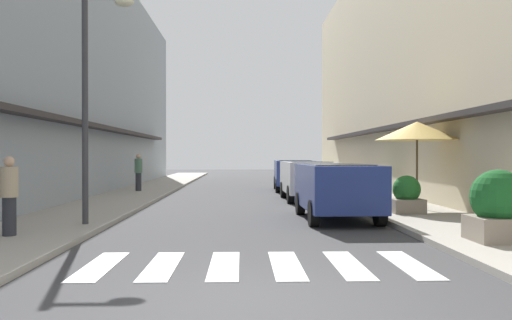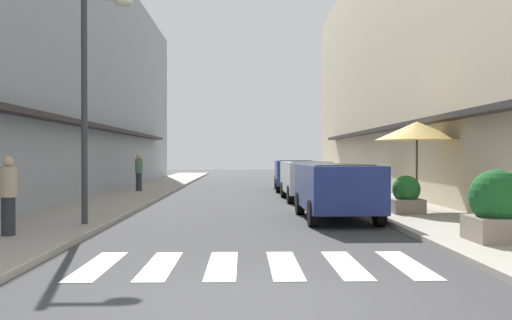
# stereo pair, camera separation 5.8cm
# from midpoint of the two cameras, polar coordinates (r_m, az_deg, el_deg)

# --- Properties ---
(ground_plane) EXTENTS (86.20, 86.20, 0.00)m
(ground_plane) POSITION_cam_midpoint_polar(r_m,az_deg,el_deg) (21.74, -1.06, -3.98)
(ground_plane) COLOR #38383A
(sidewalk_left) EXTENTS (2.66, 54.85, 0.12)m
(sidewalk_left) POSITION_cam_midpoint_polar(r_m,az_deg,el_deg) (22.19, -13.20, -3.75)
(sidewalk_left) COLOR #9E998E
(sidewalk_left) RESTS_ON ground_plane
(sidewalk_right) EXTENTS (2.66, 54.85, 0.12)m
(sidewalk_right) POSITION_cam_midpoint_polar(r_m,az_deg,el_deg) (22.27, 11.05, -3.73)
(sidewalk_right) COLOR #9E998E
(sidewalk_right) RESTS_ON ground_plane
(building_row_left) EXTENTS (5.50, 37.26, 10.46)m
(building_row_left) POSITION_cam_midpoint_polar(r_m,az_deg,el_deg) (24.37, -21.72, 8.79)
(building_row_left) COLOR #939EA8
(building_row_left) RESTS_ON ground_plane
(building_row_right) EXTENTS (5.50, 37.26, 11.77)m
(building_row_right) POSITION_cam_midpoint_polar(r_m,az_deg,el_deg) (24.60, 19.45, 10.26)
(building_row_right) COLOR beige
(building_row_right) RESTS_ON ground_plane
(crosswalk) EXTENTS (5.20, 2.20, 0.01)m
(crosswalk) POSITION_cam_midpoint_polar(r_m,az_deg,el_deg) (8.40, -0.27, -11.10)
(crosswalk) COLOR silver
(crosswalk) RESTS_ON ground_plane
(parked_car_near) EXTENTS (1.85, 4.03, 1.47)m
(parked_car_near) POSITION_cam_midpoint_polar(r_m,az_deg,el_deg) (14.21, 8.45, -2.64)
(parked_car_near) COLOR navy
(parked_car_near) RESTS_ON ground_plane
(parked_car_mid) EXTENTS (1.85, 4.07, 1.47)m
(parked_car_mid) POSITION_cam_midpoint_polar(r_m,az_deg,el_deg) (20.26, 5.45, -1.70)
(parked_car_mid) COLOR silver
(parked_car_mid) RESTS_ON ground_plane
(parked_car_far) EXTENTS (1.92, 4.25, 1.47)m
(parked_car_far) POSITION_cam_midpoint_polar(r_m,az_deg,el_deg) (25.78, 3.94, -1.23)
(parked_car_far) COLOR navy
(parked_car_far) RESTS_ON ground_plane
(street_lamp) EXTENTS (1.19, 0.28, 5.34)m
(street_lamp) POSITION_cam_midpoint_polar(r_m,az_deg,el_deg) (12.99, -17.01, 7.95)
(street_lamp) COLOR #38383D
(street_lamp) RESTS_ON sidewalk_left
(cafe_umbrella) EXTENTS (2.47, 2.47, 2.58)m
(cafe_umbrella) POSITION_cam_midpoint_polar(r_m,az_deg,el_deg) (16.64, 16.63, 2.94)
(cafe_umbrella) COLOR #262626
(cafe_umbrella) RESTS_ON sidewalk_right
(planter_corner) EXTENTS (1.02, 1.02, 1.32)m
(planter_corner) POSITION_cam_midpoint_polar(r_m,az_deg,el_deg) (10.84, 24.21, -4.51)
(planter_corner) COLOR gray
(planter_corner) RESTS_ON sidewalk_right
(planter_midblock) EXTENTS (0.84, 0.84, 1.03)m
(planter_midblock) POSITION_cam_midpoint_polar(r_m,az_deg,el_deg) (15.30, 15.59, -3.66)
(planter_midblock) COLOR gray
(planter_midblock) RESTS_ON sidewalk_right
(planter_far) EXTENTS (0.87, 0.87, 1.13)m
(planter_far) POSITION_cam_midpoint_polar(r_m,az_deg,el_deg) (22.21, 11.41, -2.21)
(planter_far) COLOR slate
(planter_far) RESTS_ON sidewalk_right
(pedestrian_walking_near) EXTENTS (0.34, 0.34, 1.56)m
(pedestrian_walking_near) POSITION_cam_midpoint_polar(r_m,az_deg,el_deg) (11.61, -24.85, -3.32)
(pedestrian_walking_near) COLOR #282B33
(pedestrian_walking_near) RESTS_ON sidewalk_left
(pedestrian_walking_far) EXTENTS (0.34, 0.34, 1.65)m
(pedestrian_walking_far) POSITION_cam_midpoint_polar(r_m,az_deg,el_deg) (24.38, -12.44, -1.19)
(pedestrian_walking_far) COLOR #282B33
(pedestrian_walking_far) RESTS_ON sidewalk_left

